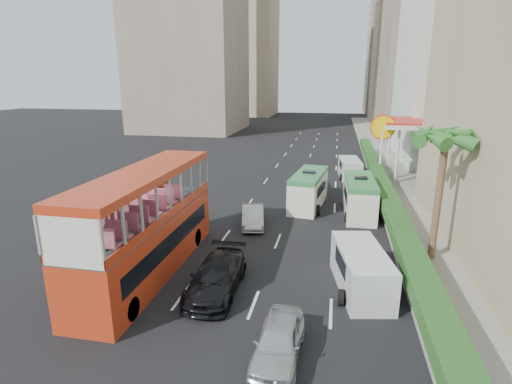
% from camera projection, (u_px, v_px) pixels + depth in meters
% --- Properties ---
extents(ground_plane, '(200.00, 200.00, 0.00)m').
position_uv_depth(ground_plane, '(271.00, 283.00, 18.55)').
color(ground_plane, black).
rests_on(ground_plane, ground).
extents(double_decker_bus, '(2.50, 11.00, 5.06)m').
position_uv_depth(double_decker_bus, '(147.00, 223.00, 19.00)').
color(double_decker_bus, red).
rests_on(double_decker_bus, ground).
extents(car_silver_lane_a, '(2.10, 4.04, 1.27)m').
position_uv_depth(car_silver_lane_a, '(253.00, 225.00, 25.87)').
color(car_silver_lane_a, '#B6B9BE').
rests_on(car_silver_lane_a, ground).
extents(car_silver_lane_b, '(1.62, 3.81, 1.28)m').
position_uv_depth(car_silver_lane_b, '(278.00, 358.00, 13.55)').
color(car_silver_lane_b, '#B6B9BE').
rests_on(car_silver_lane_b, ground).
extents(car_black, '(2.13, 5.01, 1.44)m').
position_uv_depth(car_black, '(217.00, 291.00, 17.81)').
color(car_black, black).
rests_on(car_black, ground).
extents(van_asset, '(2.92, 4.95, 1.29)m').
position_uv_depth(van_asset, '(310.00, 190.00, 33.99)').
color(van_asset, silver).
rests_on(van_asset, ground).
extents(minibus_near, '(2.61, 5.93, 2.55)m').
position_uv_depth(minibus_near, '(309.00, 190.00, 29.45)').
color(minibus_near, silver).
rests_on(minibus_near, ground).
extents(minibus_far, '(2.10, 5.79, 2.54)m').
position_uv_depth(minibus_far, '(359.00, 197.00, 27.72)').
color(minibus_far, silver).
rests_on(minibus_far, ground).
extents(panel_van_near, '(2.74, 4.98, 1.88)m').
position_uv_depth(panel_van_near, '(361.00, 270.00, 17.75)').
color(panel_van_near, silver).
rests_on(panel_van_near, ground).
extents(panel_van_far, '(2.23, 4.60, 1.78)m').
position_uv_depth(panel_van_far, '(350.00, 168.00, 38.32)').
color(panel_van_far, silver).
rests_on(panel_van_far, ground).
extents(sidewalk, '(6.00, 120.00, 0.18)m').
position_uv_depth(sidewalk, '(398.00, 172.00, 40.40)').
color(sidewalk, '#99968C').
rests_on(sidewalk, ground).
extents(kerb_wall, '(0.30, 44.00, 1.00)m').
position_uv_depth(kerb_wall, '(381.00, 194.00, 30.39)').
color(kerb_wall, silver).
rests_on(kerb_wall, sidewalk).
extents(hedge, '(1.10, 44.00, 0.70)m').
position_uv_depth(hedge, '(382.00, 184.00, 30.16)').
color(hedge, '#2D6626').
rests_on(hedge, kerb_wall).
extents(palm_tree, '(0.36, 0.36, 6.40)m').
position_uv_depth(palm_tree, '(438.00, 199.00, 19.92)').
color(palm_tree, brown).
rests_on(palm_tree, sidewalk).
extents(shell_station, '(6.50, 8.00, 5.50)m').
position_uv_depth(shell_station, '(415.00, 150.00, 37.60)').
color(shell_station, silver).
rests_on(shell_station, ground).
extents(tower_far_a, '(14.00, 14.00, 44.00)m').
position_uv_depth(tower_far_a, '(410.00, 18.00, 86.71)').
color(tower_far_a, tan).
rests_on(tower_far_a, ground).
extents(tower_far_b, '(14.00, 14.00, 40.00)m').
position_uv_depth(tower_far_b, '(396.00, 38.00, 108.01)').
color(tower_far_b, gray).
rests_on(tower_far_b, ground).
extents(tower_left_b, '(16.00, 16.00, 46.00)m').
position_uv_depth(tower_left_b, '(244.00, 23.00, 101.40)').
color(tower_left_b, tan).
rests_on(tower_left_b, ground).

